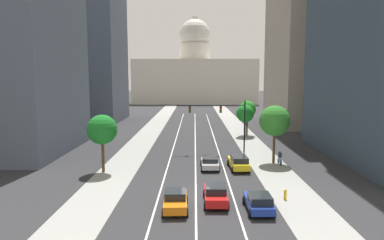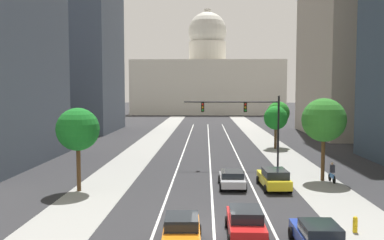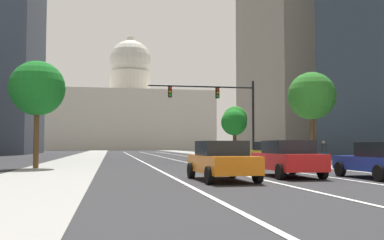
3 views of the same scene
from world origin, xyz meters
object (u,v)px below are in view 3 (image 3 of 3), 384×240
traffic_signal_mast (221,103)px  car_blue (381,160)px  car_orange (222,160)px  street_tree_mid_right (312,96)px  cyclist (324,152)px  car_red (287,158)px  car_yellow (270,153)px  street_tree_near_right (235,119)px  street_tree_far_right (234,123)px  car_silver (222,155)px  capitol_building (130,115)px  street_tree_near_left (37,89)px

traffic_signal_mast → car_blue: bearing=-87.1°
car_orange → street_tree_mid_right: bearing=-39.1°
car_orange → cyclist: cyclist is taller
cyclist → car_red: bearing=144.4°
traffic_signal_mast → street_tree_mid_right: (5.80, -6.12, 0.03)m
car_orange → car_red: size_ratio=0.97×
car_yellow → street_tree_near_right: bearing=-13.6°
car_blue → street_tree_near_right: street_tree_near_right is taller
car_orange → street_tree_far_right: (10.52, 34.17, 3.35)m
car_silver → cyclist: bearing=-77.4°
car_yellow → traffic_signal_mast: 10.19m
traffic_signal_mast → street_tree_far_right: (4.99, 12.90, -1.08)m
capitol_building → car_red: 118.51m
car_yellow → street_tree_mid_right: 7.12m
capitol_building → traffic_signal_mast: (3.87, -98.20, -5.72)m
traffic_signal_mast → street_tree_near_left: bearing=-143.6°
car_orange → street_tree_far_right: size_ratio=0.74×
car_silver → street_tree_far_right: 23.10m
car_orange → capitol_building: bearing=-3.1°
street_tree_mid_right → street_tree_near_right: (-0.15, 20.79, -0.52)m
car_orange → car_silver: car_orange is taller
car_blue → car_yellow: bearing=-0.7°
car_blue → car_red: 3.75m
cyclist → street_tree_mid_right: bearing=39.0°
car_red → street_tree_far_right: bearing=-12.0°
capitol_building → street_tree_near_right: size_ratio=7.84×
car_orange → street_tree_mid_right: street_tree_mid_right is taller
car_yellow → street_tree_near_left: size_ratio=0.75×
street_tree_near_left → street_tree_mid_right: bearing=12.2°
traffic_signal_mast → cyclist: 10.32m
capitol_building → street_tree_mid_right: (9.67, -104.32, -5.70)m
capitol_building → car_silver: size_ratio=11.62×
capitol_building → street_tree_mid_right: size_ratio=6.92×
traffic_signal_mast → capitol_building: bearing=92.3°
car_orange → car_yellow: 13.82m
street_tree_near_left → street_tree_far_right: street_tree_near_left is taller
car_blue → car_red: car_red is taller
car_blue → traffic_signal_mast: 22.12m
capitol_building → cyclist: (10.27, -105.01, -10.09)m
car_orange → car_silver: size_ratio=1.01×
street_tree_mid_right → street_tree_near_left: size_ratio=1.10×
traffic_signal_mast → street_tree_near_left: size_ratio=1.50×
car_red → car_yellow: bearing=-16.8°
cyclist → street_tree_near_right: 21.83m
capitol_building → car_silver: (1.65, -106.98, -10.23)m
capitol_building → street_tree_far_right: 86.03m
car_yellow → car_silver: size_ratio=1.14×
car_yellow → traffic_signal_mast: (-1.09, 9.13, 4.39)m
car_red → cyclist: bearing=-33.0°
car_silver → street_tree_near_left: street_tree_near_left is taller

